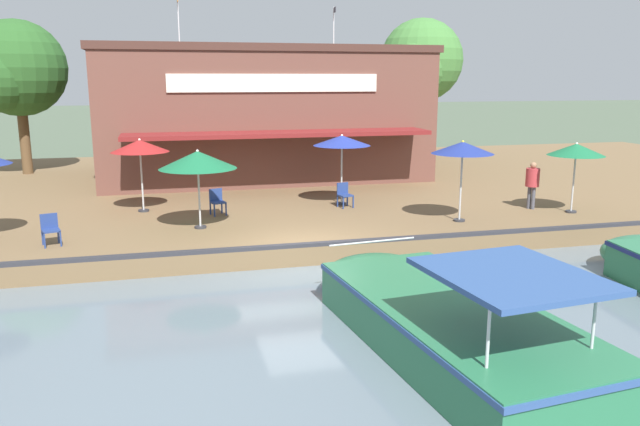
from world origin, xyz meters
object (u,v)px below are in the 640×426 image
cafe_chair_facing_river (344,194)px  patio_umbrella_mid_patio_right (342,141)px  tree_behind_restaurant (13,71)px  tree_upstream_bank (420,62)px  patio_umbrella_near_quay_edge (140,146)px  person_mid_patio (532,180)px  motorboat_fourth_along (434,312)px  cafe_chair_under_first_umbrella (50,228)px  patio_umbrella_by_entrance (463,148)px  cafe_chair_mid_patio (217,200)px  waterfront_restaurant (260,112)px  patio_umbrella_back_row (576,150)px  patio_umbrella_mid_patio_left (198,160)px

cafe_chair_facing_river → patio_umbrella_mid_patio_right: bearing=175.3°
tree_behind_restaurant → tree_upstream_bank: size_ratio=0.92×
patio_umbrella_near_quay_edge → person_mid_patio: size_ratio=1.52×
cafe_chair_facing_river → motorboat_fourth_along: bearing=-6.5°
tree_upstream_bank → person_mid_patio: bearing=-6.8°
cafe_chair_under_first_umbrella → tree_behind_restaurant: bearing=-166.4°
patio_umbrella_by_entrance → tree_upstream_bank: bearing=162.0°
patio_umbrella_mid_patio_right → cafe_chair_mid_patio: bearing=-81.5°
patio_umbrella_near_quay_edge → cafe_chair_under_first_umbrella: 4.86m
patio_umbrella_by_entrance → cafe_chair_under_first_umbrella: (-0.04, -12.00, -1.83)m
person_mid_patio → tree_behind_restaurant: size_ratio=0.23×
waterfront_restaurant → motorboat_fourth_along: size_ratio=1.79×
waterfront_restaurant → tree_upstream_bank: 10.43m
waterfront_restaurant → patio_umbrella_mid_patio_right: size_ratio=5.71×
patio_umbrella_back_row → motorboat_fourth_along: size_ratio=0.29×
cafe_chair_mid_patio → waterfront_restaurant: bearing=161.8°
cafe_chair_mid_patio → motorboat_fourth_along: bearing=18.3°
motorboat_fourth_along → patio_umbrella_by_entrance: bearing=150.2°
cafe_chair_under_first_umbrella → motorboat_fourth_along: size_ratio=0.11×
cafe_chair_under_first_umbrella → cafe_chair_mid_patio: bearing=120.9°
patio_umbrella_mid_patio_right → cafe_chair_under_first_umbrella: bearing=-69.2°
tree_upstream_bank → patio_umbrella_near_quay_edge: bearing=-52.7°
patio_umbrella_mid_patio_left → tree_behind_restaurant: size_ratio=0.34×
tree_upstream_bank → waterfront_restaurant: bearing=-68.2°
waterfront_restaurant → patio_umbrella_mid_patio_left: bearing=-18.6°
waterfront_restaurant → cafe_chair_mid_patio: bearing=-18.2°
patio_umbrella_mid_patio_right → cafe_chair_under_first_umbrella: (3.47, -9.14, -1.79)m
waterfront_restaurant → cafe_chair_facing_river: 8.78m
patio_umbrella_near_quay_edge → tree_behind_restaurant: (-10.00, -5.68, 2.52)m
waterfront_restaurant → patio_umbrella_by_entrance: (11.29, 4.53, -0.57)m
cafe_chair_mid_patio → motorboat_fourth_along: size_ratio=0.11×
patio_umbrella_mid_patio_left → cafe_chair_mid_patio: 2.48m
patio_umbrella_by_entrance → person_mid_patio: patio_umbrella_by_entrance is taller
patio_umbrella_mid_patio_right → motorboat_fourth_along: 10.87m
patio_umbrella_mid_patio_right → cafe_chair_mid_patio: 4.85m
patio_umbrella_by_entrance → person_mid_patio: (-1.14, 3.25, -1.30)m
tree_behind_restaurant → tree_upstream_bank: (-1.11, 20.28, 0.52)m
patio_umbrella_mid_patio_right → tree_behind_restaurant: (-10.45, -12.52, 2.47)m
patio_umbrella_mid_patio_right → cafe_chair_facing_river: size_ratio=2.94×
cafe_chair_mid_patio → person_mid_patio: person_mid_patio is taller
patio_umbrella_back_row → patio_umbrella_by_entrance: size_ratio=0.92×
cafe_chair_facing_river → person_mid_patio: size_ratio=0.52×
cafe_chair_mid_patio → person_mid_patio: (1.71, 10.56, 0.53)m
patio_umbrella_mid_patio_left → tree_upstream_bank: tree_upstream_bank is taller
motorboat_fourth_along → patio_umbrella_near_quay_edge: bearing=-152.8°
cafe_chair_facing_river → motorboat_fourth_along: 10.13m
patio_umbrella_near_quay_edge → cafe_chair_under_first_umbrella: size_ratio=2.90×
patio_umbrella_mid_patio_right → cafe_chair_facing_river: 1.86m
person_mid_patio → patio_umbrella_back_row: bearing=49.0°
cafe_chair_mid_patio → tree_behind_restaurant: (-11.12, -8.07, 4.26)m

